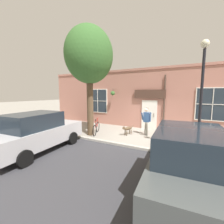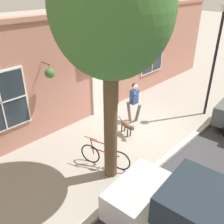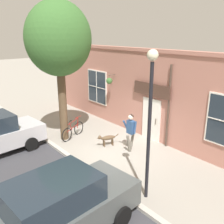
% 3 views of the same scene
% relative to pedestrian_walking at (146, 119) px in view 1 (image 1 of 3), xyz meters
% --- Properties ---
extents(ground_plane, '(90.00, 90.00, 0.00)m').
position_rel_pedestrian_walking_xyz_m(ground_plane, '(0.51, -0.42, -1.04)').
color(ground_plane, gray).
extents(curb_and_road, '(10.10, 28.00, 0.12)m').
position_rel_pedestrian_walking_xyz_m(curb_and_road, '(6.35, -0.42, -1.03)').
color(curb_and_road, '#B2ADA3').
rests_on(curb_and_road, ground_plane).
extents(storefront_facade, '(0.95, 18.00, 4.41)m').
position_rel_pedestrian_walking_xyz_m(storefront_facade, '(-1.83, -0.43, 1.17)').
color(storefront_facade, '#B27566').
rests_on(storefront_facade, ground_plane).
extents(pedestrian_walking, '(0.66, 0.54, 1.73)m').
position_rel_pedestrian_walking_xyz_m(pedestrian_walking, '(0.00, 0.00, 0.00)').
color(pedestrian_walking, '#6B665B').
rests_on(pedestrian_walking, ground_plane).
extents(dog_on_leash, '(1.08, 0.43, 0.60)m').
position_rel_pedestrian_walking_xyz_m(dog_on_leash, '(0.52, -1.03, -0.64)').
color(dog_on_leash, brown).
rests_on(dog_on_leash, ground_plane).
extents(street_tree_by_curb, '(3.06, 2.75, 6.54)m').
position_rel_pedestrian_walking_xyz_m(street_tree_by_curb, '(1.66, -3.11, 3.71)').
color(street_tree_by_curb, brown).
rests_on(street_tree_by_curb, ground_plane).
extents(leaning_bicycle, '(1.64, 0.66, 1.00)m').
position_rel_pedestrian_walking_xyz_m(leaning_bicycle, '(1.22, -2.93, -0.66)').
color(leaning_bicycle, black).
rests_on(leaning_bicycle, ground_plane).
extents(parked_car_nearest_curb, '(4.43, 2.21, 1.75)m').
position_rel_pedestrian_walking_xyz_m(parked_car_nearest_curb, '(4.91, -3.63, -0.16)').
color(parked_car_nearest_curb, '#B7B7BC').
rests_on(parked_car_nearest_curb, ground_plane).
extents(parked_car_mid_block, '(4.43, 2.21, 1.75)m').
position_rel_pedestrian_walking_xyz_m(parked_car_mid_block, '(4.89, 2.48, -0.16)').
color(parked_car_mid_block, '#474C4C').
rests_on(parked_car_mid_block, ground_plane).
extents(street_lamp, '(0.32, 0.32, 4.69)m').
position_rel_pedestrian_walking_xyz_m(street_lamp, '(1.94, 2.77, 2.04)').
color(street_lamp, black).
rests_on(street_lamp, ground_plane).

